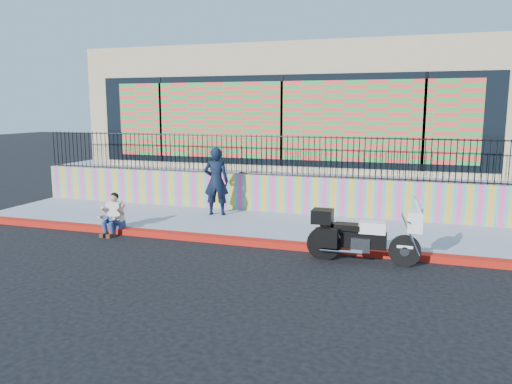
% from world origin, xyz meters
% --- Properties ---
extents(ground, '(90.00, 90.00, 0.00)m').
position_xyz_m(ground, '(0.00, 0.00, 0.00)').
color(ground, black).
rests_on(ground, ground).
extents(red_curb, '(16.00, 0.30, 0.15)m').
position_xyz_m(red_curb, '(0.00, 0.00, 0.07)').
color(red_curb, '#B2100C').
rests_on(red_curb, ground).
extents(sidewalk, '(16.00, 3.00, 0.15)m').
position_xyz_m(sidewalk, '(0.00, 1.65, 0.07)').
color(sidewalk, '#9097AD').
rests_on(sidewalk, ground).
extents(mural_wall, '(16.00, 0.20, 1.10)m').
position_xyz_m(mural_wall, '(0.00, 3.25, 0.70)').
color(mural_wall, '#F84192').
rests_on(mural_wall, sidewalk).
extents(metal_fence, '(15.80, 0.04, 1.20)m').
position_xyz_m(metal_fence, '(0.00, 3.25, 1.85)').
color(metal_fence, black).
rests_on(metal_fence, mural_wall).
extents(elevated_platform, '(16.00, 10.00, 1.25)m').
position_xyz_m(elevated_platform, '(0.00, 8.35, 0.62)').
color(elevated_platform, '#9097AD').
rests_on(elevated_platform, ground).
extents(storefront_building, '(14.00, 8.06, 4.00)m').
position_xyz_m(storefront_building, '(0.00, 8.13, 3.25)').
color(storefront_building, tan).
rests_on(storefront_building, elevated_platform).
extents(police_motorcycle, '(2.34, 0.77, 1.46)m').
position_xyz_m(police_motorcycle, '(3.03, -0.53, 0.61)').
color(police_motorcycle, black).
rests_on(police_motorcycle, ground).
extents(police_officer, '(0.81, 0.62, 1.98)m').
position_xyz_m(police_officer, '(-1.46, 2.30, 1.14)').
color(police_officer, black).
rests_on(police_officer, sidewalk).
extents(seated_man, '(0.54, 0.71, 1.06)m').
position_xyz_m(seated_man, '(-3.34, -0.18, 0.45)').
color(seated_man, navy).
rests_on(seated_man, ground).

